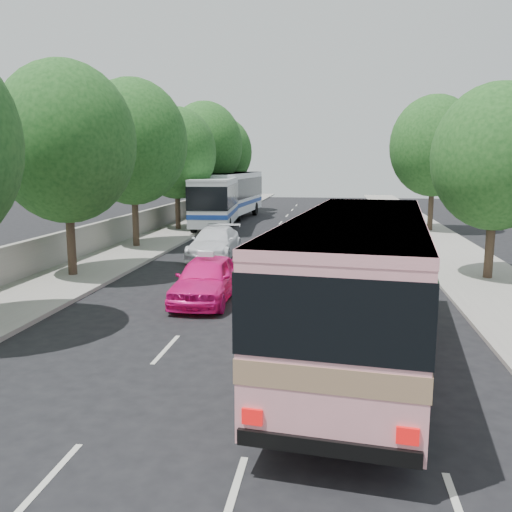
% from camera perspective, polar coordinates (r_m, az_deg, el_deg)
% --- Properties ---
extents(ground, '(120.00, 120.00, 0.00)m').
position_cam_1_polar(ground, '(15.97, -0.67, -7.72)').
color(ground, black).
rests_on(ground, ground).
extents(sidewalk_left, '(4.00, 90.00, 0.15)m').
position_cam_1_polar(sidewalk_left, '(36.99, -8.90, 2.38)').
color(sidewalk_left, '#9E998E').
rests_on(sidewalk_left, ground).
extents(sidewalk_right, '(4.00, 90.00, 0.12)m').
position_cam_1_polar(sidewalk_right, '(35.88, 18.03, 1.76)').
color(sidewalk_right, '#9E998E').
rests_on(sidewalk_right, ground).
extents(low_wall, '(0.30, 90.00, 1.50)m').
position_cam_1_polar(low_wall, '(37.46, -11.57, 3.66)').
color(low_wall, '#9E998E').
rests_on(low_wall, sidewalk_left).
extents(tree_left_b, '(5.70, 5.70, 8.88)m').
position_cam_1_polar(tree_left_b, '(23.61, -19.37, 11.74)').
color(tree_left_b, '#38281E').
rests_on(tree_left_b, ground).
extents(tree_left_c, '(6.00, 6.00, 9.35)m').
position_cam_1_polar(tree_left_c, '(31.02, -12.78, 12.04)').
color(tree_left_c, '#38281E').
rests_on(tree_left_c, ground).
extents(tree_left_d, '(5.52, 5.52, 8.60)m').
position_cam_1_polar(tree_left_d, '(38.56, -8.30, 10.98)').
color(tree_left_d, '#38281E').
rests_on(tree_left_d, ground).
extents(tree_left_e, '(6.30, 6.30, 9.82)m').
position_cam_1_polar(tree_left_e, '(46.28, -5.34, 11.82)').
color(tree_left_e, '#38281E').
rests_on(tree_left_e, ground).
extents(tree_left_f, '(5.88, 5.88, 9.16)m').
position_cam_1_polar(tree_left_f, '(54.12, -3.52, 11.11)').
color(tree_left_f, '#38281E').
rests_on(tree_left_f, ground).
extents(tree_right_near, '(5.10, 5.10, 7.95)m').
position_cam_1_polar(tree_right_near, '(23.85, 24.23, 9.93)').
color(tree_right_near, '#38281E').
rests_on(tree_right_near, ground).
extents(tree_right_far, '(6.00, 6.00, 9.35)m').
position_cam_1_polar(tree_right_far, '(39.57, 18.39, 11.27)').
color(tree_right_far, '#38281E').
rests_on(tree_right_far, ground).
extents(pink_bus, '(4.13, 11.51, 3.59)m').
position_cam_1_polar(pink_bus, '(13.22, 10.78, -1.61)').
color(pink_bus, pink).
rests_on(pink_bus, ground).
extents(pink_taxi, '(1.89, 4.68, 1.59)m').
position_cam_1_polar(pink_taxi, '(18.99, -5.24, -2.42)').
color(pink_taxi, '#FF168C').
rests_on(pink_taxi, ground).
extents(white_pickup, '(2.20, 5.29, 1.53)m').
position_cam_1_polar(white_pickup, '(27.64, -4.36, 1.40)').
color(white_pickup, white).
rests_on(white_pickup, ground).
extents(tour_coach_front, '(3.79, 12.53, 3.69)m').
position_cam_1_polar(tour_coach_front, '(40.67, -3.98, 6.18)').
color(tour_coach_front, silver).
rests_on(tour_coach_front, ground).
extents(tour_coach_rear, '(3.54, 13.22, 3.92)m').
position_cam_1_polar(tour_coach_rear, '(45.76, -2.69, 6.78)').
color(tour_coach_rear, white).
rests_on(tour_coach_rear, ground).
extents(taxi_roof_sign, '(0.55, 0.18, 0.18)m').
position_cam_1_polar(taxi_roof_sign, '(18.82, -5.28, 0.22)').
color(taxi_roof_sign, silver).
rests_on(taxi_roof_sign, pink_taxi).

